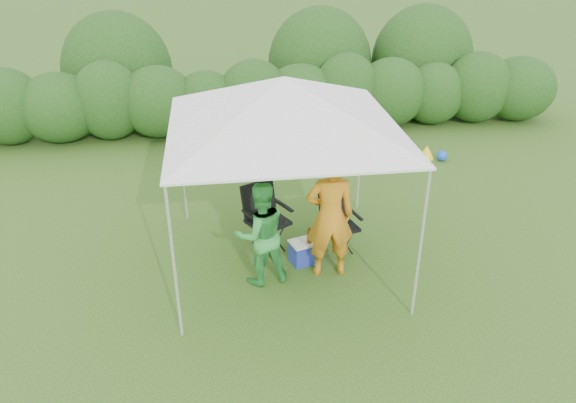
{
  "coord_description": "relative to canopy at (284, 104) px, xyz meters",
  "views": [
    {
      "loc": [
        -0.91,
        -6.59,
        4.79
      ],
      "look_at": [
        0.04,
        0.4,
        1.05
      ],
      "focal_mm": 35.0,
      "sensor_mm": 36.0,
      "label": 1
    }
  ],
  "objects": [
    {
      "name": "man",
      "position": [
        0.58,
        -0.41,
        -1.51
      ],
      "size": [
        0.69,
        0.45,
        1.9
      ],
      "primitive_type": "imported",
      "rotation": [
        0.0,
        0.0,
        3.14
      ],
      "color": "orange",
      "rests_on": "ground"
    },
    {
      "name": "chair_left",
      "position": [
        -0.26,
        0.47,
        -1.88
      ],
      "size": [
        0.8,
        0.78,
        1.04
      ],
      "rotation": [
        0.0,
        0.0,
        0.49
      ],
      "color": "black",
      "rests_on": "ground"
    },
    {
      "name": "cooler",
      "position": [
        0.29,
        -0.1,
        -2.28
      ],
      "size": [
        0.5,
        0.43,
        0.36
      ],
      "rotation": [
        0.0,
        0.0,
        0.31
      ],
      "color": "#2437A5",
      "rests_on": "ground"
    },
    {
      "name": "bottle",
      "position": [
        0.35,
        -0.14,
        -1.97
      ],
      "size": [
        0.07,
        0.07,
        0.26
      ],
      "primitive_type": "cylinder",
      "color": "#592D0C",
      "rests_on": "cooler"
    },
    {
      "name": "lawn_toy",
      "position": [
        3.56,
        3.39,
        -2.33
      ],
      "size": [
        0.56,
        0.46,
        0.28
      ],
      "color": "yellow",
      "rests_on": "ground"
    },
    {
      "name": "hedge",
      "position": [
        0.11,
        5.5,
        -1.64
      ],
      "size": [
        14.72,
        1.53,
        1.8
      ],
      "color": "#224A17",
      "rests_on": "ground"
    },
    {
      "name": "woman",
      "position": [
        -0.39,
        -0.47,
        -1.69
      ],
      "size": [
        0.86,
        0.74,
        1.54
      ],
      "primitive_type": "imported",
      "rotation": [
        0.0,
        0.0,
        3.37
      ],
      "color": "green",
      "rests_on": "ground"
    },
    {
      "name": "chair_right",
      "position": [
        0.86,
        0.26,
        -1.95
      ],
      "size": [
        0.66,
        0.62,
        0.9
      ],
      "rotation": [
        0.0,
        0.0,
        0.28
      ],
      "color": "black",
      "rests_on": "ground"
    },
    {
      "name": "canopy",
      "position": [
        0.0,
        0.0,
        0.0
      ],
      "size": [
        3.1,
        3.1,
        2.83
      ],
      "color": "silver",
      "rests_on": "ground"
    },
    {
      "name": "ground",
      "position": [
        0.0,
        -0.5,
        -2.46
      ],
      "size": [
        70.0,
        70.0,
        0.0
      ],
      "primitive_type": "plane",
      "color": "#385D1D"
    }
  ]
}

